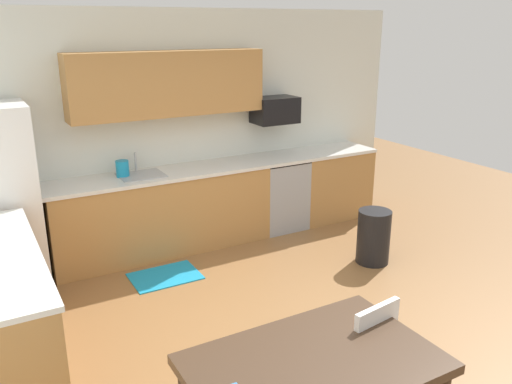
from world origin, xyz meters
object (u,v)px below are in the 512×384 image
at_px(microwave, 275,110).
at_px(chair_near_table, 388,362).
at_px(trash_bin, 374,237).
at_px(dining_table, 314,369).
at_px(kettle, 123,170).
at_px(oven_range, 278,193).

xyz_separation_m(microwave, chair_near_table, (-1.30, -3.51, -1.00)).
relative_size(chair_near_table, trash_bin, 1.42).
bearing_deg(microwave, chair_near_table, -110.34).
bearing_deg(trash_bin, dining_table, -138.31).
height_order(microwave, chair_near_table, microwave).
xyz_separation_m(trash_bin, kettle, (-2.31, 1.48, 0.72)).
xyz_separation_m(microwave, kettle, (-1.96, -0.05, -0.49)).
distance_m(microwave, dining_table, 4.08).
distance_m(oven_range, microwave, 1.06).
xyz_separation_m(dining_table, kettle, (-0.07, 3.47, 0.34)).
relative_size(microwave, trash_bin, 0.90).
bearing_deg(kettle, chair_near_table, -79.17).
bearing_deg(dining_table, trash_bin, 41.69).
bearing_deg(dining_table, oven_range, 61.12).
height_order(chair_near_table, kettle, kettle).
distance_m(oven_range, kettle, 2.04).
bearing_deg(oven_range, chair_near_table, -110.89).
bearing_deg(chair_near_table, oven_range, 69.11).
height_order(oven_range, trash_bin, oven_range).
height_order(dining_table, trash_bin, dining_table).
relative_size(trash_bin, kettle, 3.00).
relative_size(chair_near_table, kettle, 4.25).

